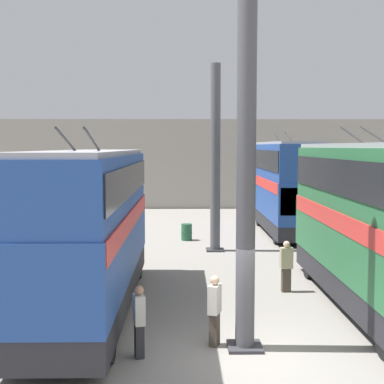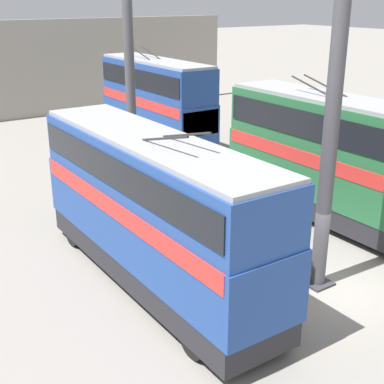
{
  "view_description": "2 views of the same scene",
  "coord_description": "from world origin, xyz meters",
  "px_view_note": "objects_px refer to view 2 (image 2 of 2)",
  "views": [
    {
      "loc": [
        -12.32,
        1.5,
        4.97
      ],
      "look_at": [
        11.28,
        1.13,
        2.95
      ],
      "focal_mm": 50.0,
      "sensor_mm": 36.0,
      "label": 1
    },
    {
      "loc": [
        -9.82,
        11.84,
        8.73
      ],
      "look_at": [
        6.68,
        0.66,
        1.4
      ],
      "focal_mm": 50.0,
      "sensor_mm": 36.0,
      "label": 2
    }
  ],
  "objects_px": {
    "person_by_right_row": "(270,289)",
    "oil_drum": "(86,163)",
    "bus_left_far": "(156,98)",
    "person_aisle_foreground": "(299,261)",
    "bus_right_far": "(152,203)",
    "bus_left_near": "(339,154)",
    "person_by_left_row": "(261,198)"
  },
  "relations": [
    {
      "from": "person_by_right_row",
      "to": "oil_drum",
      "type": "relative_size",
      "value": 1.97
    },
    {
      "from": "bus_left_far",
      "to": "person_aisle_foreground",
      "type": "height_order",
      "value": "bus_left_far"
    },
    {
      "from": "bus_right_far",
      "to": "oil_drum",
      "type": "xyz_separation_m",
      "value": [
        12.2,
        -2.96,
        -2.33
      ]
    },
    {
      "from": "bus_left_near",
      "to": "person_aisle_foreground",
      "type": "xyz_separation_m",
      "value": [
        -3.04,
        5.04,
        -1.93
      ]
    },
    {
      "from": "oil_drum",
      "to": "person_by_left_row",
      "type": "bearing_deg",
      "value": -161.72
    },
    {
      "from": "bus_left_near",
      "to": "bus_right_far",
      "type": "relative_size",
      "value": 0.99
    },
    {
      "from": "person_by_left_row",
      "to": "person_aisle_foreground",
      "type": "height_order",
      "value": "person_aisle_foreground"
    },
    {
      "from": "bus_left_near",
      "to": "person_by_left_row",
      "type": "xyz_separation_m",
      "value": [
        1.89,
        2.3,
        -1.94
      ]
    },
    {
      "from": "bus_right_far",
      "to": "person_by_left_row",
      "type": "distance_m",
      "value": 6.89
    },
    {
      "from": "bus_right_far",
      "to": "bus_left_near",
      "type": "bearing_deg",
      "value": -88.84
    },
    {
      "from": "person_by_right_row",
      "to": "oil_drum",
      "type": "distance_m",
      "value": 15.83
    },
    {
      "from": "bus_left_near",
      "to": "bus_right_far",
      "type": "distance_m",
      "value": 8.62
    },
    {
      "from": "bus_left_near",
      "to": "bus_left_far",
      "type": "height_order",
      "value": "bus_left_far"
    },
    {
      "from": "person_by_left_row",
      "to": "person_aisle_foreground",
      "type": "relative_size",
      "value": 0.99
    },
    {
      "from": "bus_left_far",
      "to": "oil_drum",
      "type": "relative_size",
      "value": 10.72
    },
    {
      "from": "bus_right_far",
      "to": "person_by_right_row",
      "type": "xyz_separation_m",
      "value": [
        -3.57,
        -1.75,
        -1.85
      ]
    },
    {
      "from": "bus_right_far",
      "to": "person_aisle_foreground",
      "type": "distance_m",
      "value": 4.93
    },
    {
      "from": "bus_right_far",
      "to": "person_aisle_foreground",
      "type": "relative_size",
      "value": 6.13
    },
    {
      "from": "bus_left_near",
      "to": "oil_drum",
      "type": "relative_size",
      "value": 12.25
    },
    {
      "from": "bus_left_far",
      "to": "person_by_right_row",
      "type": "height_order",
      "value": "bus_left_far"
    },
    {
      "from": "person_aisle_foreground",
      "to": "oil_drum",
      "type": "xyz_separation_m",
      "value": [
        15.07,
        0.61,
        -0.51
      ]
    },
    {
      "from": "person_by_right_row",
      "to": "bus_right_far",
      "type": "bearing_deg",
      "value": 101.71
    },
    {
      "from": "person_by_left_row",
      "to": "person_by_right_row",
      "type": "xyz_separation_m",
      "value": [
        -5.64,
        4.56,
        -0.02
      ]
    },
    {
      "from": "person_aisle_foreground",
      "to": "oil_drum",
      "type": "distance_m",
      "value": 15.09
    },
    {
      "from": "bus_left_far",
      "to": "person_by_left_row",
      "type": "relative_size",
      "value": 5.34
    },
    {
      "from": "bus_right_far",
      "to": "oil_drum",
      "type": "distance_m",
      "value": 12.77
    },
    {
      "from": "oil_drum",
      "to": "person_aisle_foreground",
      "type": "bearing_deg",
      "value": -177.69
    },
    {
      "from": "person_by_left_row",
      "to": "oil_drum",
      "type": "bearing_deg",
      "value": 12.37
    },
    {
      "from": "bus_right_far",
      "to": "oil_drum",
      "type": "height_order",
      "value": "bus_right_far"
    },
    {
      "from": "bus_left_near",
      "to": "person_by_right_row",
      "type": "height_order",
      "value": "bus_left_near"
    },
    {
      "from": "person_by_left_row",
      "to": "person_by_right_row",
      "type": "relative_size",
      "value": 1.02
    },
    {
      "from": "bus_left_near",
      "to": "person_by_right_row",
      "type": "relative_size",
      "value": 6.22
    }
  ]
}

